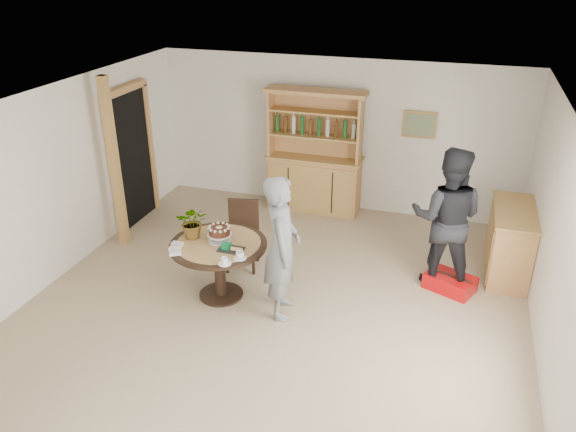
% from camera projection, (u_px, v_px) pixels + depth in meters
% --- Properties ---
extents(ground, '(7.00, 7.00, 0.00)m').
position_uv_depth(ground, '(267.00, 319.00, 6.70)').
color(ground, tan).
rests_on(ground, ground).
extents(room_shell, '(6.04, 7.04, 2.52)m').
position_uv_depth(room_shell, '(265.00, 184.00, 5.96)').
color(room_shell, white).
rests_on(room_shell, ground).
extents(doorway, '(0.13, 1.10, 2.18)m').
position_uv_depth(doorway, '(131.00, 155.00, 8.74)').
color(doorway, black).
rests_on(doorway, ground).
extents(pine_post, '(0.12, 0.12, 2.50)m').
position_uv_depth(pine_post, '(114.00, 164.00, 7.93)').
color(pine_post, tan).
rests_on(pine_post, ground).
extents(hutch, '(1.62, 0.54, 2.04)m').
position_uv_depth(hutch, '(315.00, 171.00, 9.28)').
color(hutch, tan).
rests_on(hutch, ground).
extents(sideboard, '(0.54, 1.26, 0.94)m').
position_uv_depth(sideboard, '(510.00, 242.00, 7.48)').
color(sideboard, tan).
rests_on(sideboard, ground).
extents(dining_table, '(1.20, 1.20, 0.76)m').
position_uv_depth(dining_table, '(219.00, 254.00, 6.92)').
color(dining_table, black).
rests_on(dining_table, ground).
extents(dining_chair, '(0.50, 0.50, 0.95)m').
position_uv_depth(dining_chair, '(243.00, 230.00, 7.66)').
color(dining_chair, black).
rests_on(dining_chair, ground).
extents(birthday_cake, '(0.30, 0.30, 0.20)m').
position_uv_depth(birthday_cake, '(219.00, 232.00, 6.84)').
color(birthday_cake, white).
rests_on(birthday_cake, dining_table).
extents(flower_vase, '(0.47, 0.44, 0.42)m').
position_uv_depth(flower_vase, '(193.00, 222.00, 6.90)').
color(flower_vase, '#3F7233').
rests_on(flower_vase, dining_table).
extents(gift_tray, '(0.30, 0.20, 0.08)m').
position_uv_depth(gift_tray, '(230.00, 248.00, 6.67)').
color(gift_tray, black).
rests_on(gift_tray, dining_table).
extents(coffee_cup_a, '(0.15, 0.15, 0.09)m').
position_uv_depth(coffee_cup_a, '(240.00, 256.00, 6.48)').
color(coffee_cup_a, white).
rests_on(coffee_cup_a, dining_table).
extents(coffee_cup_b, '(0.15, 0.15, 0.08)m').
position_uv_depth(coffee_cup_b, '(225.00, 261.00, 6.37)').
color(coffee_cup_b, white).
rests_on(coffee_cup_b, dining_table).
extents(napkins, '(0.24, 0.33, 0.03)m').
position_uv_depth(napkins, '(176.00, 249.00, 6.68)').
color(napkins, white).
rests_on(napkins, dining_table).
extents(teen_boy, '(0.58, 0.73, 1.76)m').
position_uv_depth(teen_boy, '(282.00, 248.00, 6.48)').
color(teen_boy, slate).
rests_on(teen_boy, ground).
extents(adult_person, '(0.94, 0.75, 1.88)m').
position_uv_depth(adult_person, '(447.00, 219.00, 7.05)').
color(adult_person, black).
rests_on(adult_person, ground).
extents(red_suitcase, '(0.71, 0.60, 0.21)m').
position_uv_depth(red_suitcase, '(450.00, 283.00, 7.26)').
color(red_suitcase, '#C0090B').
rests_on(red_suitcase, ground).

